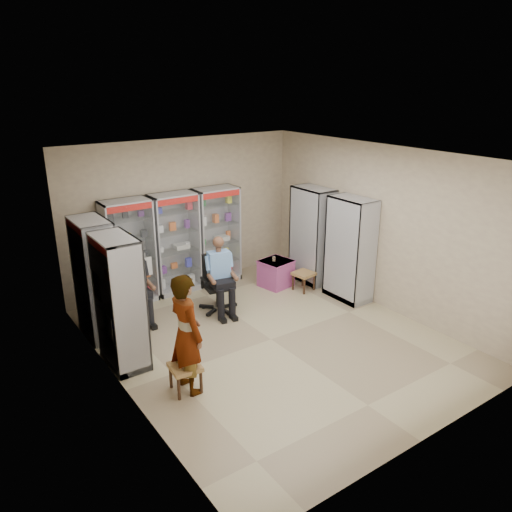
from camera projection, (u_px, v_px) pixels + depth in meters
floor at (271, 339)px, 8.25m from camera, size 6.00×6.00×0.00m
room_shell at (272, 225)px, 7.59m from camera, size 5.02×6.02×3.01m
cabinet_back_left at (129, 253)px, 9.32m from camera, size 0.90×0.50×2.00m
cabinet_back_mid at (175, 244)px, 9.83m from camera, size 0.90×0.50×2.00m
cabinet_back_right at (217, 235)px, 10.34m from camera, size 0.90×0.50×2.00m
cabinet_right_far at (312, 235)px, 10.35m from camera, size 0.90×0.50×2.00m
cabinet_right_near at (350, 249)px, 9.50m from camera, size 0.90×0.50×2.00m
cabinet_left_far at (96, 279)px, 8.10m from camera, size 0.90×0.50×2.00m
cabinet_left_near at (120, 302)px, 7.25m from camera, size 0.90×0.50×2.00m
wooden_chair at (134, 295)px, 8.80m from camera, size 0.42×0.42×0.94m
seated_customer at (134, 285)px, 8.69m from camera, size 0.44×0.60×1.34m
office_chair at (218, 283)px, 9.13m from camera, size 0.68×0.68×1.07m
seated_shopkeeper at (219, 277)px, 9.04m from camera, size 0.55×0.69×1.36m
pink_trunk at (276, 273)px, 10.29m from camera, size 0.66×0.65×0.55m
tea_glass at (274, 259)px, 10.18m from camera, size 0.07×0.07×0.09m
woven_stool_a at (304, 281)px, 10.12m from camera, size 0.43×0.43×0.38m
woven_stool_b at (186, 378)px, 6.84m from camera, size 0.44×0.44×0.40m
standing_man at (186, 334)px, 6.66m from camera, size 0.45×0.65×1.71m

